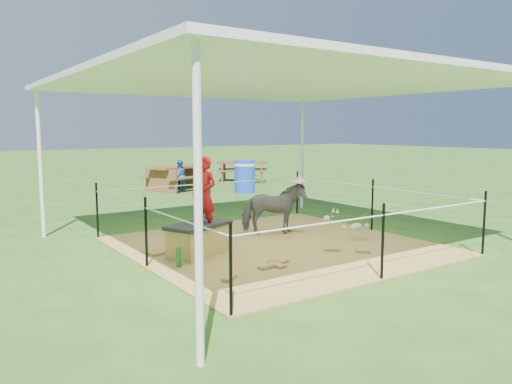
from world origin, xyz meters
TOP-DOWN VIEW (x-y plane):
  - ground at (0.00, 0.00)m, footprint 90.00×90.00m
  - hay_patch at (0.00, 0.00)m, footprint 4.60×4.60m
  - canopy_tent at (0.00, 0.00)m, footprint 6.30×6.30m
  - rope_fence at (0.00, -0.00)m, footprint 4.54×4.54m
  - straw_bale at (-1.35, 0.16)m, footprint 1.08×0.83m
  - dark_cloth at (-1.35, 0.16)m, footprint 1.16×0.90m
  - woman at (-1.25, 0.16)m, footprint 0.42×0.50m
  - green_bottle at (-1.90, -0.29)m, footprint 0.10×0.10m
  - pony at (0.46, 0.72)m, footprint 1.23×0.90m
  - pink_hat at (0.46, 0.72)m, footprint 0.29×0.29m
  - foal at (1.40, -0.43)m, footprint 0.98×0.68m
  - trash_barrel at (3.48, 6.33)m, footprint 0.72×0.72m
  - picnic_table_near at (2.03, 8.04)m, footprint 2.22×1.92m
  - picnic_table_far at (5.18, 9.10)m, footprint 2.24×2.12m
  - distant_person at (1.87, 7.56)m, footprint 0.53×0.44m

SIDE VIEW (x-z plane):
  - ground at x=0.00m, z-range 0.00..0.00m
  - hay_patch at x=0.00m, z-range 0.00..0.03m
  - green_bottle at x=-1.90m, z-range 0.03..0.30m
  - straw_bale at x=-1.35m, z-range 0.03..0.46m
  - foal at x=1.40m, z-range 0.03..0.53m
  - picnic_table_far at x=5.18m, z-range 0.00..0.76m
  - picnic_table_near at x=2.03m, z-range 0.00..0.77m
  - dark_cloth at x=-1.35m, z-range 0.46..0.52m
  - trash_barrel at x=3.48m, z-range 0.00..0.99m
  - pony at x=0.46m, z-range 0.03..0.97m
  - distant_person at x=1.87m, z-range 0.00..1.01m
  - rope_fence at x=0.00m, z-range 0.14..1.14m
  - pink_hat at x=0.46m, z-range 0.97..1.11m
  - woman at x=-1.25m, z-range 0.46..1.63m
  - canopy_tent at x=0.00m, z-range 1.24..4.14m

